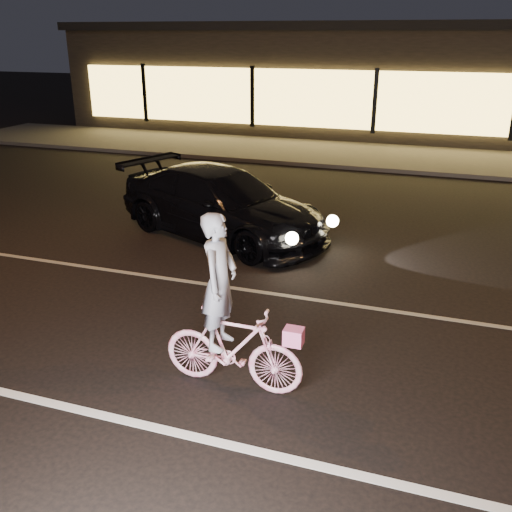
% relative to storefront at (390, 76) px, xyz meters
% --- Properties ---
extents(ground, '(90.00, 90.00, 0.00)m').
position_rel_storefront_xyz_m(ground, '(0.00, -18.97, -2.15)').
color(ground, black).
rests_on(ground, ground).
extents(lane_stripe_near, '(60.00, 0.12, 0.01)m').
position_rel_storefront_xyz_m(lane_stripe_near, '(0.00, -20.47, -2.14)').
color(lane_stripe_near, silver).
rests_on(lane_stripe_near, ground).
extents(lane_stripe_far, '(60.00, 0.10, 0.01)m').
position_rel_storefront_xyz_m(lane_stripe_far, '(0.00, -16.97, -2.14)').
color(lane_stripe_far, gray).
rests_on(lane_stripe_far, ground).
extents(sidewalk, '(30.00, 4.00, 0.12)m').
position_rel_storefront_xyz_m(sidewalk, '(0.00, -5.97, -2.09)').
color(sidewalk, '#383533').
rests_on(sidewalk, ground).
extents(storefront, '(25.40, 8.42, 4.20)m').
position_rel_storefront_xyz_m(storefront, '(0.00, 0.00, 0.00)').
color(storefront, black).
rests_on(storefront, ground).
extents(cyclist, '(1.65, 0.57, 2.08)m').
position_rel_storefront_xyz_m(cyclist, '(0.57, -19.49, -1.41)').
color(cyclist, '#E83778').
rests_on(cyclist, ground).
extents(sedan, '(4.99, 3.44, 1.34)m').
position_rel_storefront_xyz_m(sedan, '(-1.48, -14.65, -1.48)').
color(sedan, black).
rests_on(sedan, ground).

